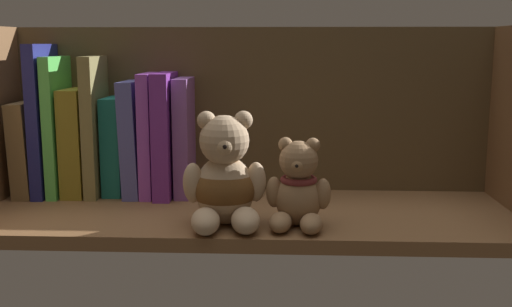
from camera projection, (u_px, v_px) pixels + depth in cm
name	position (u px, v px, depth cm)	size (l,w,h in cm)	color
shelf_board	(247.00, 217.00, 93.90)	(79.73, 27.97, 2.00)	brown
shelf_back_panel	(252.00, 115.00, 105.80)	(82.13, 1.20, 29.70)	brown
book_0	(34.00, 147.00, 104.60)	(2.99, 14.20, 15.51)	brown
book_1	(49.00, 119.00, 103.63)	(1.95, 14.43, 24.92)	navy
book_2	(62.00, 125.00, 103.70)	(1.74, 13.65, 22.93)	#58CB56
book_3	(81.00, 141.00, 104.02)	(3.57, 12.59, 17.67)	olive
book_4	(99.00, 125.00, 103.40)	(2.00, 13.03, 22.97)	olive
book_5	(117.00, 145.00, 103.86)	(3.13, 9.50, 16.21)	#1A6E64
book_6	(136.00, 137.00, 103.46)	(2.62, 12.79, 18.99)	#575AAC
book_7	(152.00, 134.00, 103.22)	(1.95, 12.78, 20.25)	#A34CCC
book_8	(168.00, 133.00, 103.08)	(2.72, 14.65, 20.36)	purple
book_9	(185.00, 136.00, 103.02)	(2.41, 11.25, 19.47)	#8E57A8
teddy_bear_larger	(225.00, 181.00, 85.30)	(11.76, 12.43, 15.94)	tan
teddy_bear_smaller	(298.00, 189.00, 84.69)	(9.12, 9.37, 12.38)	#93704C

